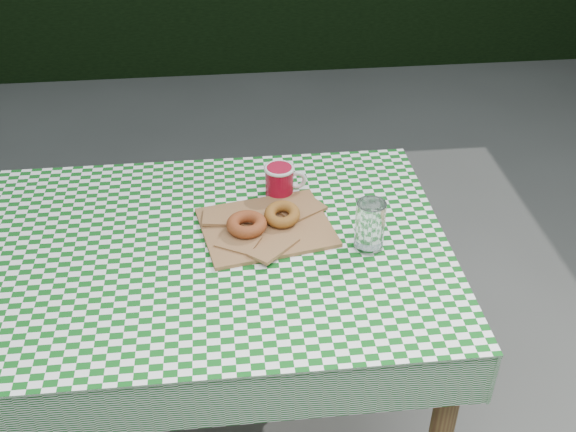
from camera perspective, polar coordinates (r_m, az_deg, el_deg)
The scene contains 7 objects.
table at distance 2.03m, azimuth -6.94°, elevation -11.14°, with size 1.29×0.86×0.75m, color brown.
tablecloth at distance 1.78m, azimuth -7.80°, elevation -2.73°, with size 1.31×0.88×0.01m, color #0C5215.
paper_bag at distance 1.82m, azimuth -1.81°, elevation -0.84°, with size 0.33×0.26×0.02m, color #905D3E.
bagel_front at distance 1.79m, azimuth -3.42°, elevation -0.69°, with size 0.11×0.11×0.03m, color brown.
bagel_back at distance 1.82m, azimuth -0.48°, elevation 0.14°, with size 0.10×0.10×0.03m, color brown.
coffee_mug at distance 1.94m, azimuth -0.72°, elevation 2.91°, with size 0.16×0.16×0.09m, color maroon, non-canonical shape.
drinking_glass at distance 1.74m, azimuth 6.74°, elevation -0.81°, with size 0.07×0.07×0.13m, color white.
Camera 1 is at (0.01, -1.33, 1.84)m, focal length 43.24 mm.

